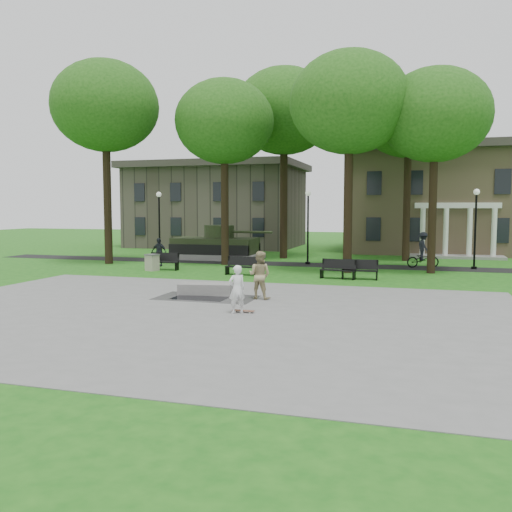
{
  "coord_description": "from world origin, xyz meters",
  "views": [
    {
      "loc": [
        7.21,
        -21.9,
        3.6
      ],
      "look_at": [
        0.12,
        1.92,
        1.4
      ],
      "focal_mm": 38.0,
      "sensor_mm": 36.0,
      "label": 1
    }
  ],
  "objects_px": {
    "friend_watching": "(260,275)",
    "cyclist": "(423,253)",
    "concrete_block": "(206,289)",
    "trash_bin": "(152,262)",
    "skateboarder": "(237,289)",
    "park_bench_0": "(164,261)"
  },
  "relations": [
    {
      "from": "concrete_block",
      "to": "friend_watching",
      "type": "xyz_separation_m",
      "value": [
        2.5,
        -0.51,
        0.72
      ]
    },
    {
      "from": "cyclist",
      "to": "park_bench_0",
      "type": "height_order",
      "value": "cyclist"
    },
    {
      "from": "friend_watching",
      "to": "skateboarder",
      "type": "bearing_deg",
      "value": 99.39
    },
    {
      "from": "concrete_block",
      "to": "park_bench_0",
      "type": "height_order",
      "value": "park_bench_0"
    },
    {
      "from": "park_bench_0",
      "to": "trash_bin",
      "type": "relative_size",
      "value": 1.88
    },
    {
      "from": "concrete_block",
      "to": "skateboarder",
      "type": "relative_size",
      "value": 1.33
    },
    {
      "from": "skateboarder",
      "to": "cyclist",
      "type": "relative_size",
      "value": 0.76
    },
    {
      "from": "skateboarder",
      "to": "concrete_block",
      "type": "bearing_deg",
      "value": -95.18
    },
    {
      "from": "skateboarder",
      "to": "park_bench_0",
      "type": "height_order",
      "value": "skateboarder"
    },
    {
      "from": "concrete_block",
      "to": "trash_bin",
      "type": "xyz_separation_m",
      "value": [
        -6.2,
        7.17,
        0.24
      ]
    },
    {
      "from": "friend_watching",
      "to": "cyclist",
      "type": "xyz_separation_m",
      "value": [
        6.3,
        13.86,
        -0.08
      ]
    },
    {
      "from": "cyclist",
      "to": "trash_bin",
      "type": "distance_m",
      "value": 16.22
    },
    {
      "from": "concrete_block",
      "to": "cyclist",
      "type": "relative_size",
      "value": 1.01
    },
    {
      "from": "cyclist",
      "to": "park_bench_0",
      "type": "bearing_deg",
      "value": 90.23
    },
    {
      "from": "concrete_block",
      "to": "skateboarder",
      "type": "xyz_separation_m",
      "value": [
        2.58,
        -3.59,
        0.6
      ]
    },
    {
      "from": "skateboarder",
      "to": "cyclist",
      "type": "xyz_separation_m",
      "value": [
        6.22,
        16.93,
        0.04
      ]
    },
    {
      "from": "cyclist",
      "to": "trash_bin",
      "type": "xyz_separation_m",
      "value": [
        -15.0,
        -6.18,
        -0.4
      ]
    },
    {
      "from": "skateboarder",
      "to": "trash_bin",
      "type": "bearing_deg",
      "value": -91.69
    },
    {
      "from": "cyclist",
      "to": "trash_bin",
      "type": "relative_size",
      "value": 2.26
    },
    {
      "from": "cyclist",
      "to": "trash_bin",
      "type": "bearing_deg",
      "value": 91.78
    },
    {
      "from": "trash_bin",
      "to": "concrete_block",
      "type": "bearing_deg",
      "value": -49.15
    },
    {
      "from": "concrete_block",
      "to": "skateboarder",
      "type": "bearing_deg",
      "value": -54.26
    }
  ]
}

